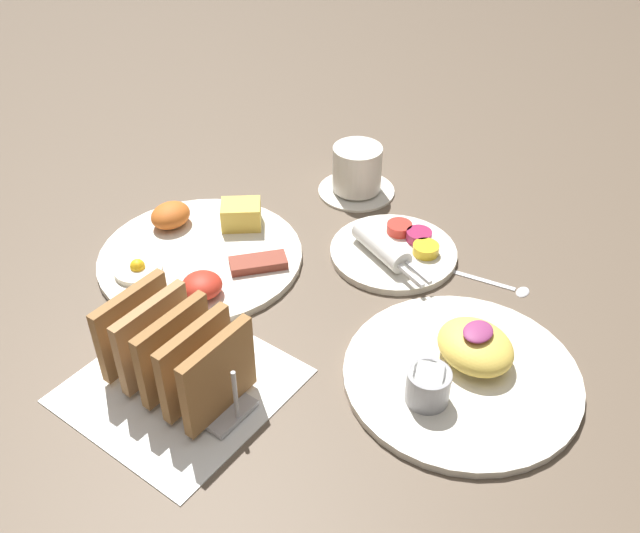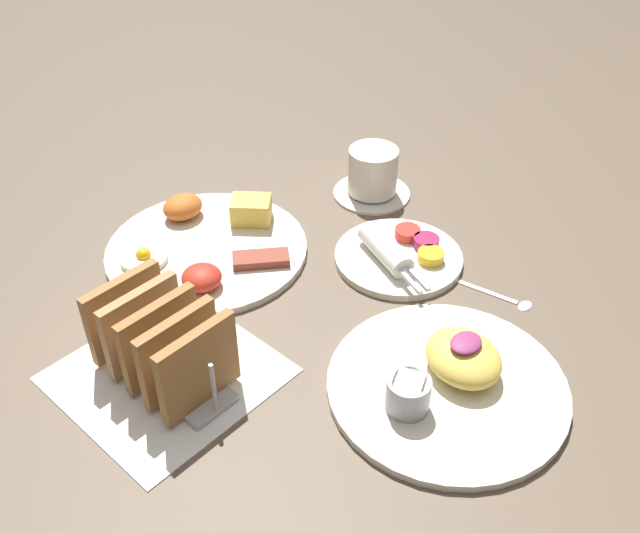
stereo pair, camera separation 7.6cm
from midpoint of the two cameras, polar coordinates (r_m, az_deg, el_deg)
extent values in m
plane|color=brown|center=(0.89, 3.21, -4.23)|extent=(3.00, 3.00, 0.00)
cube|color=white|center=(0.83, -9.55, -8.57)|extent=(0.22, 0.22, 0.00)
cylinder|color=silver|center=(1.00, -6.89, 1.30)|extent=(0.28, 0.28, 0.01)
cube|color=#E5C64C|center=(1.03, -3.43, 4.46)|extent=(0.07, 0.07, 0.04)
ellipsoid|color=#C66023|center=(1.05, -8.91, 4.68)|extent=(0.06, 0.05, 0.03)
cylinder|color=#F4EACC|center=(0.98, -11.77, 0.58)|extent=(0.06, 0.06, 0.01)
sphere|color=yellow|center=(0.98, -11.81, 0.85)|extent=(0.02, 0.02, 0.02)
ellipsoid|color=red|center=(0.92, -7.13, -0.96)|extent=(0.05, 0.05, 0.03)
cube|color=brown|center=(0.96, -2.48, 0.52)|extent=(0.08, 0.07, 0.01)
cylinder|color=silver|center=(0.99, 8.49, 0.66)|extent=(0.18, 0.18, 0.01)
cylinder|color=gold|center=(0.98, 11.07, 0.75)|extent=(0.04, 0.04, 0.01)
cylinder|color=#99234C|center=(1.00, 10.65, 1.86)|extent=(0.04, 0.04, 0.01)
cylinder|color=red|center=(1.02, 9.16, 2.59)|extent=(0.04, 0.04, 0.01)
cylinder|color=white|center=(0.97, 7.51, 1.30)|extent=(0.07, 0.10, 0.03)
cube|color=silver|center=(0.92, 10.23, -1.06)|extent=(0.02, 0.05, 0.00)
cube|color=silver|center=(0.92, 9.61, -1.27)|extent=(0.02, 0.05, 0.00)
cylinder|color=silver|center=(0.82, 12.90, -9.32)|extent=(0.27, 0.27, 0.01)
ellipsoid|color=#EAC651|center=(0.82, 14.04, -7.18)|extent=(0.11, 0.12, 0.04)
ellipsoid|color=#8C3366|center=(0.81, 14.29, -6.03)|extent=(0.04, 0.03, 0.01)
cylinder|color=#99999E|center=(0.77, 9.91, -10.11)|extent=(0.05, 0.05, 0.04)
cylinder|color=white|center=(0.76, 10.04, -9.30)|extent=(0.04, 0.04, 0.01)
cube|color=#B7B7BC|center=(0.83, -9.58, -8.35)|extent=(0.06, 0.18, 0.01)
cube|color=olive|center=(0.76, -6.84, -8.13)|extent=(0.10, 0.01, 0.10)
cube|color=olive|center=(0.77, -8.44, -6.94)|extent=(0.10, 0.01, 0.10)
cube|color=olive|center=(0.79, -9.96, -5.81)|extent=(0.10, 0.01, 0.10)
cube|color=#AB7D4F|center=(0.81, -11.40, -4.72)|extent=(0.10, 0.01, 0.10)
cube|color=#9A6C3E|center=(0.83, -12.76, -3.69)|extent=(0.10, 0.01, 0.10)
cylinder|color=#B7B7BC|center=(0.75, -5.63, -9.72)|extent=(0.01, 0.00, 0.07)
cylinder|color=#B7B7BC|center=(0.86, -13.52, -3.73)|extent=(0.01, 0.01, 0.07)
cylinder|color=silver|center=(1.12, 6.11, 5.88)|extent=(0.12, 0.12, 0.01)
cylinder|color=silver|center=(1.10, 6.24, 7.59)|extent=(0.08, 0.08, 0.07)
cylinder|color=#381E0F|center=(1.09, 6.35, 8.95)|extent=(0.06, 0.06, 0.01)
cube|color=silver|center=(0.96, 14.72, -1.69)|extent=(0.03, 0.11, 0.00)
ellipsoid|color=silver|center=(0.95, 18.36, -2.94)|extent=(0.02, 0.02, 0.01)
camera|label=1|loc=(0.04, -87.63, 1.85)|focal=40.00mm
camera|label=2|loc=(0.04, 92.37, -1.85)|focal=40.00mm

